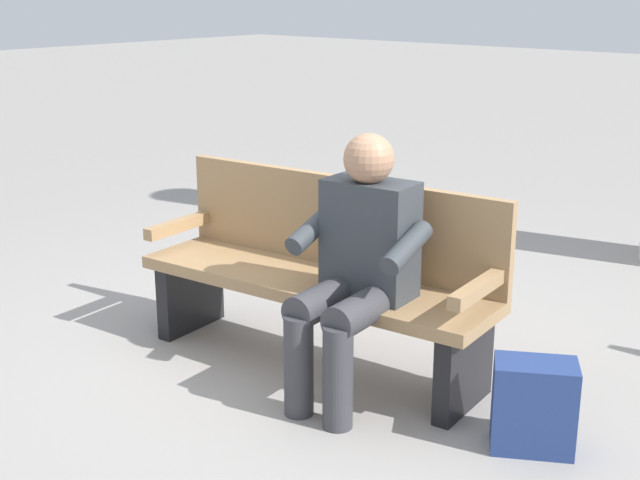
{
  "coord_description": "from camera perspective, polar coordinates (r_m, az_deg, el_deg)",
  "views": [
    {
      "loc": [
        -2.53,
        2.9,
        1.79
      ],
      "look_at": [
        -0.17,
        0.15,
        0.7
      ],
      "focal_mm": 48.19,
      "sensor_mm": 36.0,
      "label": 1
    }
  ],
  "objects": [
    {
      "name": "bench_near",
      "position": [
        4.12,
        0.09,
        -2.07
      ],
      "size": [
        1.84,
        0.66,
        0.9
      ],
      "rotation": [
        0.0,
        0.0,
        0.1
      ],
      "color": "#9E7A51",
      "rests_on": "ground"
    },
    {
      "name": "person_seated",
      "position": [
        3.71,
        2.41,
        -1.51
      ],
      "size": [
        0.6,
        0.6,
        1.18
      ],
      "rotation": [
        0.0,
        0.0,
        0.1
      ],
      "color": "#33383D",
      "rests_on": "ground"
    },
    {
      "name": "backpack",
      "position": [
        3.56,
        13.99,
        -10.63
      ],
      "size": [
        0.38,
        0.34,
        0.37
      ],
      "rotation": [
        0.0,
        0.0,
        3.68
      ],
      "color": "navy",
      "rests_on": "ground"
    },
    {
      "name": "ground_plane",
      "position": [
        4.24,
        -0.46,
        -8.21
      ],
      "size": [
        40.0,
        40.0,
        0.0
      ],
      "primitive_type": "plane",
      "color": "gray"
    }
  ]
}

